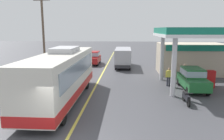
# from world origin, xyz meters

# --- Properties ---
(ground) EXTENTS (120.00, 120.00, 0.00)m
(ground) POSITION_xyz_m (0.00, 20.00, 0.00)
(ground) COLOR #424247
(lane_divider_stripe) EXTENTS (0.16, 50.00, 0.01)m
(lane_divider_stripe) POSITION_xyz_m (0.00, 15.00, 0.00)
(lane_divider_stripe) COLOR #D8CC4C
(lane_divider_stripe) RESTS_ON ground
(coach_bus_main) EXTENTS (2.60, 11.04, 3.69)m
(coach_bus_main) POSITION_xyz_m (-1.77, 6.62, 1.72)
(coach_bus_main) COLOR silver
(coach_bus_main) RESTS_ON ground
(gas_station_roadside) EXTENTS (9.10, 11.95, 5.10)m
(gas_station_roadside) POSITION_xyz_m (9.89, 15.07, 2.63)
(gas_station_roadside) COLOR #147259
(gas_station_roadside) RESTS_ON ground
(car_at_pump) EXTENTS (1.70, 4.20, 1.82)m
(car_at_pump) POSITION_xyz_m (8.18, 10.10, 1.01)
(car_at_pump) COLOR #1E602D
(car_at_pump) RESTS_ON ground
(minibus_opposing_lane) EXTENTS (2.04, 6.13, 2.44)m
(minibus_opposing_lane) POSITION_xyz_m (2.27, 20.77, 1.47)
(minibus_opposing_lane) COLOR #A5A5AD
(minibus_opposing_lane) RESTS_ON ground
(motorcycle_parked_forecourt) EXTENTS (0.55, 1.80, 0.92)m
(motorcycle_parked_forecourt) POSITION_xyz_m (6.75, 6.50, 0.44)
(motorcycle_parked_forecourt) COLOR black
(motorcycle_parked_forecourt) RESTS_ON ground
(pedestrian_near_pump) EXTENTS (0.55, 0.22, 1.66)m
(pedestrian_near_pump) POSITION_xyz_m (8.32, 13.22, 0.93)
(pedestrian_near_pump) COLOR #33333F
(pedestrian_near_pump) RESTS_ON ground
(pedestrian_by_shop) EXTENTS (0.55, 0.22, 1.66)m
(pedestrian_by_shop) POSITION_xyz_m (6.43, 11.13, 0.93)
(pedestrian_by_shop) COLOR #33333F
(pedestrian_by_shop) RESTS_ON ground
(car_trailing_behind_bus) EXTENTS (1.70, 4.20, 1.82)m
(car_trailing_behind_bus) POSITION_xyz_m (-1.98, 22.73, 1.01)
(car_trailing_behind_bus) COLOR maroon
(car_trailing_behind_bus) RESTS_ON ground
(utility_pole_roadside) EXTENTS (1.80, 0.24, 8.64)m
(utility_pole_roadside) POSITION_xyz_m (-6.46, 15.89, 4.51)
(utility_pole_roadside) COLOR brown
(utility_pole_roadside) RESTS_ON ground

